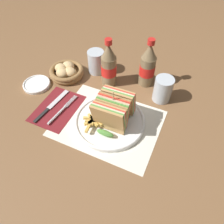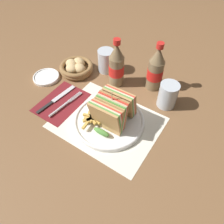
{
  "view_description": "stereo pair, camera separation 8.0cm",
  "coord_description": "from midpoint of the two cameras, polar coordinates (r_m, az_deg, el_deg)",
  "views": [
    {
      "loc": [
        0.24,
        -0.48,
        0.65
      ],
      "look_at": [
        0.03,
        -0.01,
        0.04
      ],
      "focal_mm": 35.0,
      "sensor_mm": 36.0,
      "label": 1
    },
    {
      "loc": [
        0.31,
        -0.44,
        0.65
      ],
      "look_at": [
        0.03,
        -0.01,
        0.04
      ],
      "focal_mm": 35.0,
      "sensor_mm": 36.0,
      "label": 2
    }
  ],
  "objects": [
    {
      "name": "side_saucer",
      "position": [
        1.02,
        -21.25,
        6.66
      ],
      "size": [
        0.12,
        0.12,
        0.01
      ],
      "color": "white",
      "rests_on": "ground_plane"
    },
    {
      "name": "placemat",
      "position": [
        0.82,
        -3.9,
        -3.03
      ],
      "size": [
        0.38,
        0.29,
        0.0
      ],
      "color": "silver",
      "rests_on": "ground_plane"
    },
    {
      "name": "ground_plane",
      "position": [
        0.84,
        -4.3,
        -0.91
      ],
      "size": [
        4.0,
        4.0,
        0.0
      ],
      "primitive_type": "plane",
      "color": "brown"
    },
    {
      "name": "knife",
      "position": [
        0.91,
        -18.05,
        1.41
      ],
      "size": [
        0.04,
        0.2,
        0.0
      ],
      "rotation": [
        0.0,
        0.0,
        -0.11
      ],
      "color": "black",
      "rests_on": "napkin"
    },
    {
      "name": "plate_main",
      "position": [
        0.81,
        -3.41,
        -2.52
      ],
      "size": [
        0.26,
        0.26,
        0.02
      ],
      "color": "white",
      "rests_on": "ground_plane"
    },
    {
      "name": "napkin",
      "position": [
        0.9,
        -16.58,
        0.83
      ],
      "size": [
        0.15,
        0.21,
        0.0
      ],
      "color": "maroon",
      "rests_on": "ground_plane"
    },
    {
      "name": "coke_bottle_far",
      "position": [
        0.92,
        6.81,
        11.75
      ],
      "size": [
        0.06,
        0.06,
        0.21
      ],
      "color": "#7A6647",
      "rests_on": "ground_plane"
    },
    {
      "name": "ketchup_blob",
      "position": [
        0.82,
        -6.37,
        0.34
      ],
      "size": [
        0.04,
        0.04,
        0.02
      ],
      "color": "maroon",
      "rests_on": "plate_main"
    },
    {
      "name": "glass_far",
      "position": [
        1.0,
        -6.5,
        12.78
      ],
      "size": [
        0.07,
        0.07,
        0.1
      ],
      "color": "silver",
      "rests_on": "ground_plane"
    },
    {
      "name": "club_sandwich",
      "position": [
        0.76,
        -2.67,
        0.16
      ],
      "size": [
        0.12,
        0.16,
        0.15
      ],
      "color": "tan",
      "rests_on": "plate_main"
    },
    {
      "name": "bread_basket",
      "position": [
        1.02,
        -14.09,
        10.11
      ],
      "size": [
        0.15,
        0.15,
        0.05
      ],
      "color": "olive",
      "rests_on": "ground_plane"
    },
    {
      "name": "glass_near",
      "position": [
        0.88,
        10.57,
        5.4
      ],
      "size": [
        0.07,
        0.07,
        0.1
      ],
      "color": "silver",
      "rests_on": "ground_plane"
    },
    {
      "name": "coke_bottle_near",
      "position": [
        0.91,
        -3.41,
        11.84
      ],
      "size": [
        0.06,
        0.06,
        0.21
      ],
      "color": "#7A6647",
      "rests_on": "ground_plane"
    },
    {
      "name": "fork",
      "position": [
        0.87,
        -16.01,
        -0.13
      ],
      "size": [
        0.03,
        0.17,
        0.01
      ],
      "rotation": [
        0.0,
        0.0,
        -0.11
      ],
      "color": "silver",
      "rests_on": "napkin"
    },
    {
      "name": "fries_pile",
      "position": [
        0.79,
        -7.62,
        -2.25
      ],
      "size": [
        0.08,
        0.1,
        0.02
      ],
      "color": "gold",
      "rests_on": "plate_main"
    }
  ]
}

